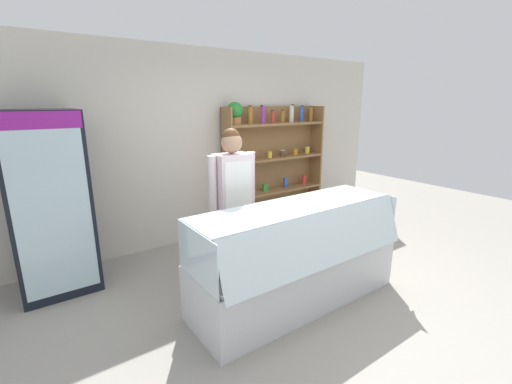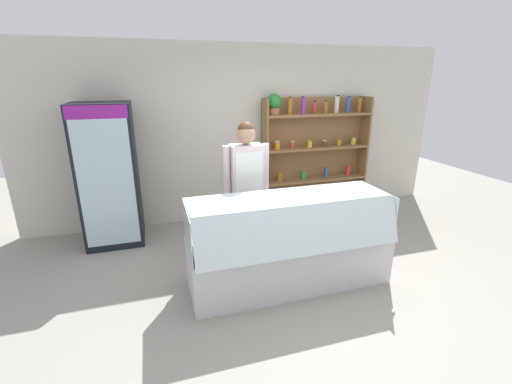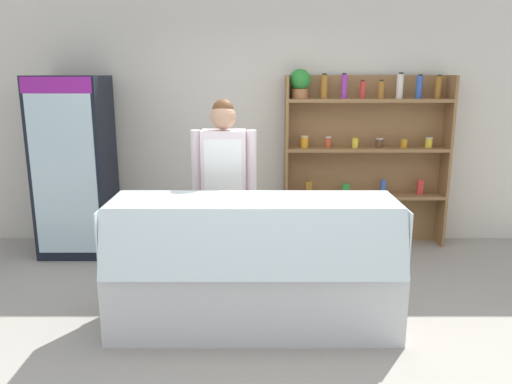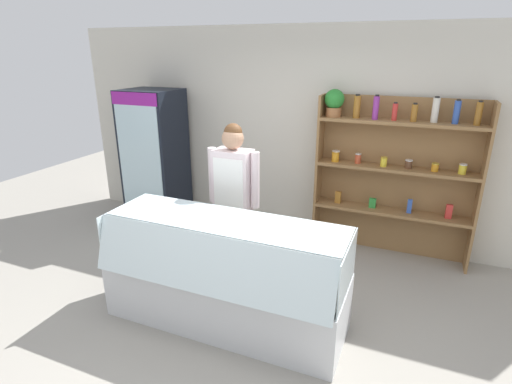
{
  "view_description": "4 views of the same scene",
  "coord_description": "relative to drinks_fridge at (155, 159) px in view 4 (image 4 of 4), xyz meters",
  "views": [
    {
      "loc": [
        -2.28,
        -2.22,
        1.98
      ],
      "look_at": [
        -0.2,
        0.7,
        1.03
      ],
      "focal_mm": 24.0,
      "sensor_mm": 36.0,
      "label": 1
    },
    {
      "loc": [
        -1.47,
        -3.03,
        2.19
      ],
      "look_at": [
        -0.31,
        0.76,
        0.88
      ],
      "focal_mm": 24.0,
      "sensor_mm": 36.0,
      "label": 2
    },
    {
      "loc": [
        -0.12,
        -3.5,
        1.93
      ],
      "look_at": [
        -0.13,
        0.71,
        0.92
      ],
      "focal_mm": 35.0,
      "sensor_mm": 36.0,
      "label": 3
    },
    {
      "loc": [
        1.34,
        -2.7,
        2.41
      ],
      "look_at": [
        -0.03,
        0.58,
        1.13
      ],
      "focal_mm": 28.0,
      "sensor_mm": 36.0,
      "label": 4
    }
  ],
  "objects": [
    {
      "name": "ground_plane",
      "position": [
        2.06,
        -1.76,
        -0.95
      ],
      "size": [
        12.0,
        12.0,
        0.0
      ],
      "primitive_type": "plane",
      "color": "gray"
    },
    {
      "name": "back_wall",
      "position": [
        2.06,
        0.49,
        0.4
      ],
      "size": [
        6.8,
        0.1,
        2.7
      ],
      "primitive_type": "cube",
      "color": "beige",
      "rests_on": "ground"
    },
    {
      "name": "drinks_fridge",
      "position": [
        0.0,
        0.0,
        0.0
      ],
      "size": [
        0.74,
        0.67,
        1.91
      ],
      "color": "black",
      "rests_on": "ground"
    },
    {
      "name": "shelving_unit",
      "position": [
        3.12,
        0.29,
        0.15
      ],
      "size": [
        1.82,
        0.29,
        1.98
      ],
      "color": "olive",
      "rests_on": "ground"
    },
    {
      "name": "deli_display_case",
      "position": [
        1.92,
        -1.67,
        -0.64
      ],
      "size": [
        2.18,
        0.8,
        1.01
      ],
      "color": "silver",
      "rests_on": "ground"
    },
    {
      "name": "shop_clerk",
      "position": [
        1.66,
        -0.91,
        0.06
      ],
      "size": [
        0.58,
        0.25,
        1.71
      ],
      "color": "#383D51",
      "rests_on": "ground"
    }
  ]
}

